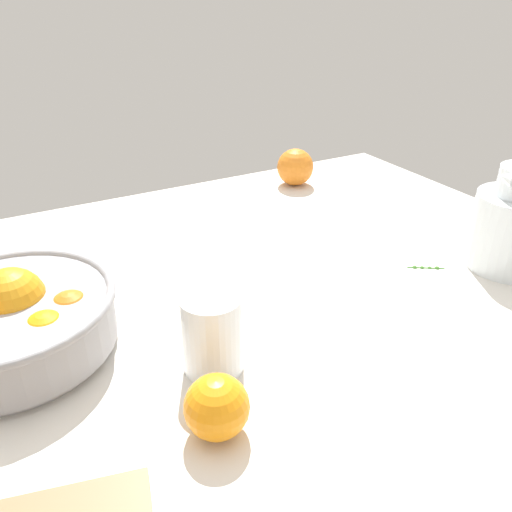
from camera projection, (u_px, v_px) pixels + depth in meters
The scene contains 6 objects.
ground_plane at pixel (253, 315), 76.70cm from camera, with size 129.11×105.60×3.00cm, color silver.
fruit_bowl at pixel (8, 322), 64.23cm from camera, with size 27.08×27.08×11.40cm.
juice_glass at pixel (212, 337), 62.09cm from camera, with size 7.55×7.55×10.47cm.
loose_orange_2 at pixel (295, 167), 119.75cm from camera, with size 8.59×8.59×8.59cm, color orange.
loose_orange_3 at pixel (217, 407), 53.39cm from camera, with size 7.08×7.08×7.08cm, color orange.
herb_sprig_0 at pixel (426, 267), 86.13cm from camera, with size 5.42×3.63×0.83cm.
Camera 1 is at (-30.01, -55.53, 42.99)cm, focal length 35.63 mm.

